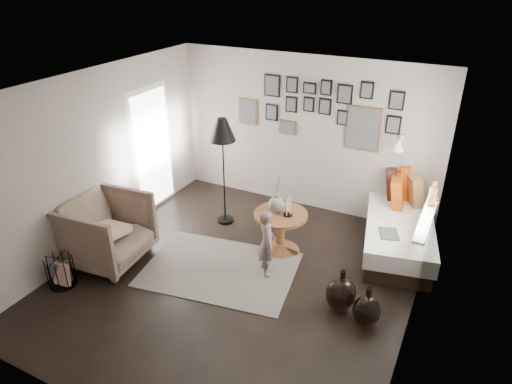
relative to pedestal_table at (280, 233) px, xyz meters
The scene contains 23 objects.
ground 0.98m from the pedestal_table, 105.32° to the right, with size 4.80×4.80×0.00m, color black.
wall_back 1.83m from the pedestal_table, 99.39° to the left, with size 4.50×4.50×0.00m, color gray.
wall_front 3.46m from the pedestal_table, 94.28° to the right, with size 4.50×4.50×0.00m, color gray.
wall_left 2.84m from the pedestal_table, 160.12° to the right, with size 4.80×4.80×0.00m, color gray.
wall_right 2.42m from the pedestal_table, 24.28° to the right, with size 4.80×4.80×0.00m, color gray.
ceiling 2.50m from the pedestal_table, 105.32° to the right, with size 4.80×4.80×0.00m, color white.
door_left 2.61m from the pedestal_table, behind, with size 0.00×2.14×2.14m.
window_right 2.08m from the pedestal_table, 12.80° to the left, with size 0.15×1.32×1.30m.
gallery_wall 2.08m from the pedestal_table, 88.46° to the left, with size 2.74×0.03×1.08m.
wall_sconce 2.14m from the pedestal_table, 43.38° to the left, with size 0.18×0.36×0.16m.
rug 1.04m from the pedestal_table, 122.93° to the right, with size 2.06×1.44×0.01m, color #B4AD9E.
pedestal_table is the anchor object (origin of this frame).
vase 0.51m from the pedestal_table, 165.96° to the left, with size 0.22×0.22×0.56m.
candles 0.48m from the pedestal_table, ahead, with size 0.13×0.13×0.29m.
daybed 1.83m from the pedestal_table, 32.79° to the left, with size 1.35×2.33×1.07m.
magazine_on_daybed 1.54m from the pedestal_table, 12.72° to the left, with size 0.24×0.33×0.02m, color black.
armchair 2.49m from the pedestal_table, 147.42° to the right, with size 1.04×1.07×0.98m, color brown.
armchair_cushion 2.44m from the pedestal_table, 148.04° to the right, with size 0.44×0.44×0.11m, color white.
floor_lamp 1.74m from the pedestal_table, 162.45° to the left, with size 0.41×0.41×1.77m.
magazine_basket 3.05m from the pedestal_table, 137.40° to the right, with size 0.42×0.42×0.43m.
demijohn_large 1.47m from the pedestal_table, 35.64° to the right, with size 0.38×0.38×0.57m.
demijohn_small 1.83m from the pedestal_table, 32.30° to the right, with size 0.33×0.33×0.52m.
child 0.66m from the pedestal_table, 83.15° to the right, with size 0.36×0.24×0.98m, color #6D5A56.
Camera 1 is at (2.50, -4.37, 3.86)m, focal length 32.00 mm.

